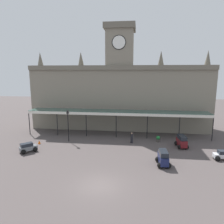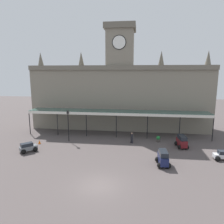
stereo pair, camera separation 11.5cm
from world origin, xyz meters
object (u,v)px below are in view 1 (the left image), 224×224
object	(u,v)px
car_maroon_van	(182,142)
traffic_cone	(39,142)
pedestrian_near_entrance	(132,137)
planter_by_canopy	(158,139)
car_navy_van	(163,158)
car_grey_estate	(28,148)
car_white_sedan	(222,156)
victorian_lamppost	(68,122)

from	to	relation	value
car_maroon_van	traffic_cone	bearing A→B (deg)	-176.81
pedestrian_near_entrance	planter_by_canopy	xyz separation A→B (m)	(4.06, 1.13, -0.42)
car_maroon_van	pedestrian_near_entrance	size ratio (longest dim) A/B	1.50
car_navy_van	pedestrian_near_entrance	size ratio (longest dim) A/B	1.47
car_grey_estate	traffic_cone	bearing A→B (deg)	90.15
car_grey_estate	planter_by_canopy	size ratio (longest dim) A/B	2.48
car_white_sedan	victorian_lamppost	distance (m)	21.80
planter_by_canopy	car_navy_van	bearing A→B (deg)	-91.23
car_maroon_van	traffic_cone	xyz separation A→B (m)	(-21.09, -1.17, -0.51)
car_navy_van	car_white_sedan	distance (m)	7.84
pedestrian_near_entrance	planter_by_canopy	size ratio (longest dim) A/B	1.74
car_white_sedan	victorian_lamppost	size ratio (longest dim) A/B	0.42
pedestrian_near_entrance	car_grey_estate	bearing A→B (deg)	-158.81
car_maroon_van	car_grey_estate	size ratio (longest dim) A/B	1.05
traffic_cone	planter_by_canopy	bearing A→B (deg)	10.19
car_grey_estate	pedestrian_near_entrance	distance (m)	14.88
traffic_cone	car_white_sedan	bearing A→B (deg)	-6.23
car_maroon_van	planter_by_canopy	xyz separation A→B (m)	(-3.14, 2.05, -0.32)
car_navy_van	traffic_cone	distance (m)	18.52
car_white_sedan	pedestrian_near_entrance	distance (m)	12.32
car_white_sedan	planter_by_canopy	world-z (taller)	car_white_sedan
traffic_cone	planter_by_canopy	size ratio (longest dim) A/B	0.62
car_maroon_van	pedestrian_near_entrance	xyz separation A→B (m)	(-7.20, 0.92, 0.10)
car_grey_estate	traffic_cone	world-z (taller)	car_grey_estate
traffic_cone	planter_by_canopy	xyz separation A→B (m)	(17.94, 3.23, 0.19)
car_maroon_van	car_grey_estate	distance (m)	21.55
victorian_lamppost	car_navy_van	bearing A→B (deg)	-26.94
car_navy_van	car_grey_estate	size ratio (longest dim) A/B	1.03
car_white_sedan	car_grey_estate	xyz separation A→B (m)	(-25.19, -0.53, 0.06)
car_navy_van	pedestrian_near_entrance	distance (m)	8.28
victorian_lamppost	car_grey_estate	bearing A→B (deg)	-128.58
pedestrian_near_entrance	car_white_sedan	bearing A→B (deg)	-23.17
car_white_sedan	traffic_cone	bearing A→B (deg)	173.77
victorian_lamppost	car_white_sedan	bearing A→B (deg)	-12.03
planter_by_canopy	car_white_sedan	bearing A→B (deg)	-39.48
car_maroon_van	traffic_cone	world-z (taller)	car_maroon_van
traffic_cone	car_grey_estate	bearing A→B (deg)	-89.85
car_grey_estate	planter_by_canopy	distance (m)	19.08
victorian_lamppost	planter_by_canopy	distance (m)	14.23
victorian_lamppost	traffic_cone	xyz separation A→B (m)	(-4.03, -1.76, -2.80)
car_white_sedan	planter_by_canopy	xyz separation A→B (m)	(-7.26, 5.98, -0.01)
victorian_lamppost	traffic_cone	world-z (taller)	victorian_lamppost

